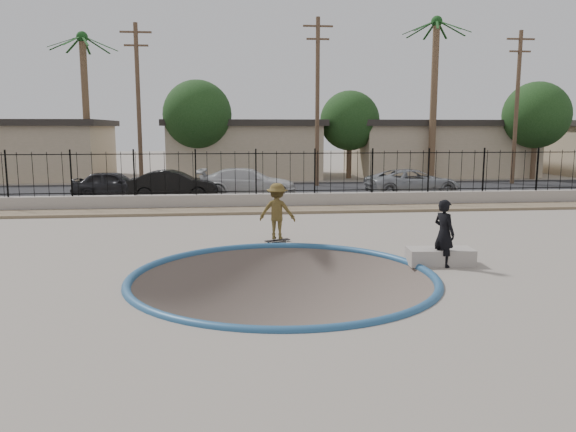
# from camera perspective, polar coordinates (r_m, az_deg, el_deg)

# --- Properties ---
(ground) EXTENTS (120.00, 120.00, 2.20)m
(ground) POSITION_cam_1_polar(r_m,az_deg,el_deg) (25.66, -3.42, -1.08)
(ground) COLOR gray
(ground) RESTS_ON ground
(bowl_pit) EXTENTS (6.84, 6.84, 1.80)m
(bowl_pit) POSITION_cam_1_polar(r_m,az_deg,el_deg) (12.75, -0.51, -6.28)
(bowl_pit) COLOR brown
(bowl_pit) RESTS_ON ground
(coping_ring) EXTENTS (7.04, 7.04, 0.20)m
(coping_ring) POSITION_cam_1_polar(r_m,az_deg,el_deg) (12.75, -0.51, -6.28)
(coping_ring) COLOR #26527B
(coping_ring) RESTS_ON ground
(rock_strip) EXTENTS (42.00, 1.60, 0.11)m
(rock_strip) POSITION_cam_1_polar(r_m,az_deg,el_deg) (22.72, -3.10, 0.57)
(rock_strip) COLOR #8A795A
(rock_strip) RESTS_ON ground
(retaining_wall) EXTENTS (42.00, 0.45, 0.60)m
(retaining_wall) POSITION_cam_1_polar(r_m,az_deg,el_deg) (23.77, -3.25, 1.54)
(retaining_wall) COLOR gray
(retaining_wall) RESTS_ON ground
(fence) EXTENTS (40.00, 0.04, 1.80)m
(fence) POSITION_cam_1_polar(r_m,az_deg,el_deg) (23.65, -3.27, 4.42)
(fence) COLOR black
(fence) RESTS_ON retaining_wall
(street) EXTENTS (90.00, 8.00, 0.04)m
(street) POSITION_cam_1_polar(r_m,az_deg,el_deg) (30.45, -3.92, 2.61)
(street) COLOR black
(street) RESTS_ON ground
(house_west) EXTENTS (11.60, 8.60, 3.90)m
(house_west) POSITION_cam_1_polar(r_m,az_deg,el_deg) (42.08, -25.52, 6.17)
(house_west) COLOR tan
(house_west) RESTS_ON ground
(house_center) EXTENTS (10.60, 8.60, 3.90)m
(house_center) POSITION_cam_1_polar(r_m,az_deg,el_deg) (39.79, -4.53, 6.90)
(house_center) COLOR tan
(house_center) RESTS_ON ground
(house_east) EXTENTS (12.60, 8.60, 3.90)m
(house_east) POSITION_cam_1_polar(r_m,az_deg,el_deg) (42.59, 14.80, 6.76)
(house_east) COLOR tan
(house_east) RESTS_ON ground
(palm_mid) EXTENTS (2.30, 2.30, 9.30)m
(palm_mid) POSITION_cam_1_polar(r_m,az_deg,el_deg) (38.41, -20.00, 13.37)
(palm_mid) COLOR brown
(palm_mid) RESTS_ON ground
(palm_right) EXTENTS (2.30, 2.30, 10.30)m
(palm_right) POSITION_cam_1_polar(r_m,az_deg,el_deg) (37.86, 14.71, 14.66)
(palm_right) COLOR brown
(palm_right) RESTS_ON ground
(utility_pole_left) EXTENTS (1.70, 0.24, 9.00)m
(utility_pole_left) POSITION_cam_1_polar(r_m,az_deg,el_deg) (32.62, -14.95, 10.99)
(utility_pole_left) COLOR #473323
(utility_pole_left) RESTS_ON ground
(utility_pole_mid) EXTENTS (1.70, 0.24, 9.50)m
(utility_pole_mid) POSITION_cam_1_polar(r_m,az_deg,el_deg) (32.71, 3.00, 11.71)
(utility_pole_mid) COLOR #473323
(utility_pole_mid) RESTS_ON ground
(utility_pole_right) EXTENTS (1.70, 0.24, 9.00)m
(utility_pole_right) POSITION_cam_1_polar(r_m,az_deg,el_deg) (36.59, 22.22, 10.38)
(utility_pole_right) COLOR #473323
(utility_pole_right) RESTS_ON ground
(street_tree_left) EXTENTS (4.32, 4.32, 6.36)m
(street_tree_left) POSITION_cam_1_polar(r_m,az_deg,el_deg) (36.30, -9.21, 10.12)
(street_tree_left) COLOR #473323
(street_tree_left) RESTS_ON ground
(street_tree_mid) EXTENTS (3.96, 3.96, 5.83)m
(street_tree_mid) POSITION_cam_1_polar(r_m,az_deg,el_deg) (38.15, 6.28, 9.59)
(street_tree_mid) COLOR #473323
(street_tree_mid) RESTS_ON ground
(street_tree_right) EXTENTS (4.32, 4.32, 6.36)m
(street_tree_right) POSITION_cam_1_polar(r_m,az_deg,el_deg) (40.65, 23.92, 9.34)
(street_tree_right) COLOR #473323
(street_tree_right) RESTS_ON ground
(skater) EXTENTS (1.20, 0.88, 1.66)m
(skater) POSITION_cam_1_polar(r_m,az_deg,el_deg) (16.50, -1.10, 0.15)
(skater) COLOR olive
(skater) RESTS_ON ground
(skateboard) EXTENTS (0.80, 0.50, 0.07)m
(skateboard) POSITION_cam_1_polar(r_m,az_deg,el_deg) (16.64, -1.09, -2.48)
(skateboard) COLOR black
(skateboard) RESTS_ON ground
(videographer) EXTENTS (0.61, 0.71, 1.64)m
(videographer) POSITION_cam_1_polar(r_m,az_deg,el_deg) (14.13, 15.57, -1.69)
(videographer) COLOR black
(videographer) RESTS_ON ground
(concrete_ledge) EXTENTS (1.65, 0.81, 0.40)m
(concrete_ledge) POSITION_cam_1_polar(r_m,az_deg,el_deg) (14.43, 15.20, -3.98)
(concrete_ledge) COLOR #9E958C
(concrete_ledge) RESTS_ON ground
(car_a) EXTENTS (3.91, 1.82, 1.29)m
(car_a) POSITION_cam_1_polar(r_m,az_deg,el_deg) (28.28, -17.32, 3.10)
(car_a) COLOR black
(car_a) RESTS_ON street
(car_b) EXTENTS (4.17, 1.56, 1.36)m
(car_b) POSITION_cam_1_polar(r_m,az_deg,el_deg) (26.89, -11.54, 3.12)
(car_b) COLOR black
(car_b) RESTS_ON street
(car_c) EXTENTS (4.95, 2.42, 1.39)m
(car_c) POSITION_cam_1_polar(r_m,az_deg,el_deg) (27.41, -4.10, 3.41)
(car_c) COLOR silver
(car_c) RESTS_ON street
(car_d) EXTENTS (4.89, 2.60, 1.31)m
(car_d) POSITION_cam_1_polar(r_m,az_deg,el_deg) (28.62, 12.60, 3.37)
(car_d) COLOR gray
(car_d) RESTS_ON street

